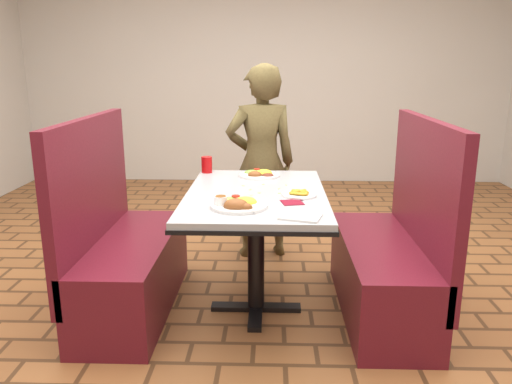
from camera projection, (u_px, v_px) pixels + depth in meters
dining_table at (256, 208)px, 2.92m from camera, size 0.81×1.21×0.75m
booth_bench_left at (125, 258)px, 3.02m from camera, size 0.47×1.20×1.17m
booth_bench_right at (390, 261)px, 2.97m from camera, size 0.47×1.20×1.17m
diner_person at (261, 163)px, 3.80m from camera, size 0.60×0.45×1.48m
near_dinner_plate at (238, 201)px, 2.57m from camera, size 0.29×0.29×0.09m
far_dinner_plate at (260, 173)px, 3.29m from camera, size 0.27×0.27×0.07m
plantain_plate at (299, 194)px, 2.80m from camera, size 0.19×0.19×0.03m
maroon_napkin at (292, 202)px, 2.67m from camera, size 0.13×0.13×0.00m
spoon_utensil at (296, 198)px, 2.74m from camera, size 0.08×0.10×0.00m
red_tumbler at (207, 165)px, 3.39m from camera, size 0.07×0.07×0.11m
paper_napkin at (301, 217)px, 2.41m from camera, size 0.22×0.19×0.01m
knife_utensil at (248, 209)px, 2.52m from camera, size 0.07×0.15×0.00m
fork_utensil at (227, 206)px, 2.57m from camera, size 0.09×0.14×0.00m
lettuce_shreds at (263, 189)px, 2.95m from camera, size 0.28×0.32×0.00m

